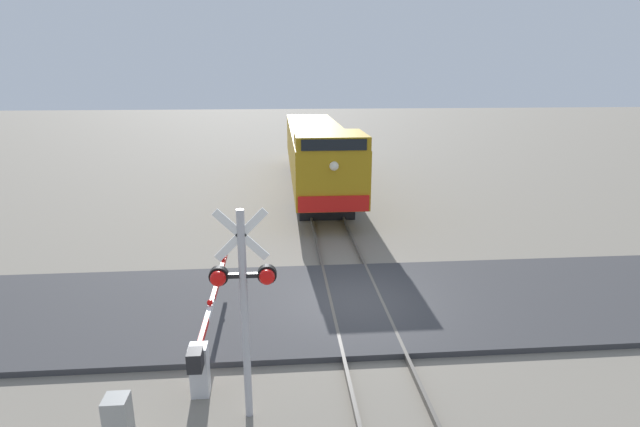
% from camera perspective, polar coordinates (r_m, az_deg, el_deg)
% --- Properties ---
extents(ground_plane, '(160.00, 160.00, 0.00)m').
position_cam_1_polar(ground_plane, '(14.00, 4.26, -10.68)').
color(ground_plane, gray).
extents(rail_track_left, '(0.08, 80.00, 0.15)m').
position_cam_1_polar(rail_track_left, '(13.88, 1.29, -10.54)').
color(rail_track_left, '#59544C').
rests_on(rail_track_left, ground_plane).
extents(rail_track_right, '(0.08, 80.00, 0.15)m').
position_cam_1_polar(rail_track_right, '(14.09, 7.19, -10.25)').
color(rail_track_right, '#59544C').
rests_on(rail_track_right, ground_plane).
extents(road_surface, '(36.00, 5.48, 0.15)m').
position_cam_1_polar(road_surface, '(13.97, 4.26, -10.41)').
color(road_surface, '#38383A').
rests_on(road_surface, ground_plane).
extents(locomotive, '(2.93, 17.96, 3.97)m').
position_cam_1_polar(locomotive, '(27.32, -0.39, 7.16)').
color(locomotive, black).
rests_on(locomotive, ground_plane).
extents(crossing_signal, '(1.18, 0.33, 4.10)m').
position_cam_1_polar(crossing_signal, '(8.84, -8.88, -9.11)').
color(crossing_signal, '#ADADB2').
rests_on(crossing_signal, ground_plane).
extents(crossing_gate, '(0.36, 5.94, 1.21)m').
position_cam_1_polar(crossing_gate, '(11.15, -13.29, -14.16)').
color(crossing_gate, silver).
rests_on(crossing_gate, ground_plane).
extents(utility_cabinet, '(0.40, 0.40, 1.15)m').
position_cam_1_polar(utility_cabinet, '(9.54, -22.36, -22.05)').
color(utility_cabinet, '#999993').
rests_on(utility_cabinet, ground_plane).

